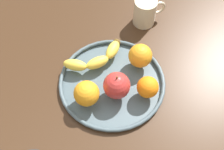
{
  "coord_description": "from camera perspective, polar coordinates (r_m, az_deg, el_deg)",
  "views": [
    {
      "loc": [
        -12.87,
        -39.98,
        70.77
      ],
      "look_at": [
        0.0,
        0.0,
        4.8
      ],
      "focal_mm": 42.47,
      "sensor_mm": 36.0,
      "label": 1
    }
  ],
  "objects": [
    {
      "name": "ground_plane",
      "position": [
        0.84,
        0.0,
        -2.49
      ],
      "size": [
        156.62,
        156.62,
        4.0
      ],
      "primitive_type": "cube",
      "color": "#3B2516"
    },
    {
      "name": "fruit_bowl",
      "position": [
        0.82,
        0.0,
        -1.47
      ],
      "size": [
        32.72,
        32.72,
        1.8
      ],
      "color": "#485961",
      "rests_on": "ground_plane"
    },
    {
      "name": "banana",
      "position": [
        0.83,
        -3.41,
        3.62
      ],
      "size": [
        20.87,
        9.78,
        3.51
      ],
      "rotation": [
        0.0,
        0.0,
        0.16
      ],
      "color": "yellow",
      "rests_on": "fruit_bowl"
    },
    {
      "name": "apple",
      "position": [
        0.75,
        1.25,
        -2.22
      ],
      "size": [
        7.89,
        7.89,
        8.69
      ],
      "color": "#B32E2A",
      "rests_on": "fruit_bowl"
    },
    {
      "name": "orange_back_left",
      "position": [
        0.82,
        6.1,
        4.15
      ],
      "size": [
        7.4,
        7.4,
        7.4
      ],
      "primitive_type": "sphere",
      "color": "orange",
      "rests_on": "fruit_bowl"
    },
    {
      "name": "orange_front_left",
      "position": [
        0.75,
        -5.5,
        -3.99
      ],
      "size": [
        7.36,
        7.36,
        7.36
      ],
      "primitive_type": "sphere",
      "color": "orange",
      "rests_on": "fruit_bowl"
    },
    {
      "name": "orange_back_right",
      "position": [
        0.77,
        7.7,
        -2.61
      ],
      "size": [
        6.37,
        6.37,
        6.37
      ],
      "primitive_type": "sphere",
      "color": "orange",
      "rests_on": "fruit_bowl"
    },
    {
      "name": "ambient_mug",
      "position": [
        0.96,
        7.19,
        13.34
      ],
      "size": [
        11.68,
        7.87,
        9.62
      ],
      "color": "beige",
      "rests_on": "ground_plane"
    }
  ]
}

